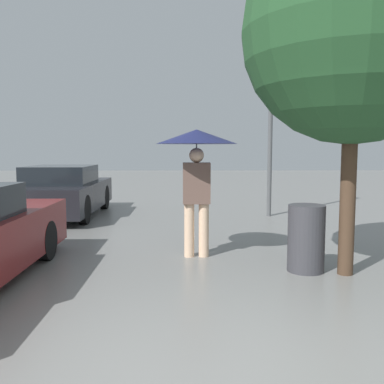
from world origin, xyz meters
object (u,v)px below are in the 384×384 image
object	(u,v)px
pedestrian	(197,152)
tree	(354,32)
trash_bin	(306,238)
parked_car_farthest	(63,192)
street_lamp	(271,67)

from	to	relation	value
pedestrian	tree	world-z (taller)	tree
pedestrian	trash_bin	bearing A→B (deg)	-29.27
pedestrian	parked_car_farthest	bearing A→B (deg)	127.77
tree	street_lamp	bearing A→B (deg)	90.31
trash_bin	street_lamp	bearing A→B (deg)	84.52
parked_car_farthest	street_lamp	xyz separation A→B (m)	(5.11, -0.12, 3.02)
pedestrian	trash_bin	size ratio (longest dim) A/B	2.15
tree	trash_bin	xyz separation A→B (m)	(-0.49, 0.16, -2.67)
tree	street_lamp	xyz separation A→B (m)	(-0.03, 4.97, 0.49)
parked_car_farthest	trash_bin	xyz separation A→B (m)	(4.65, -4.93, -0.14)
parked_car_farthest	street_lamp	bearing A→B (deg)	-1.37
tree	street_lamp	world-z (taller)	street_lamp
street_lamp	trash_bin	distance (m)	5.78
pedestrian	parked_car_farthest	size ratio (longest dim) A/B	0.50
parked_car_farthest	tree	distance (m)	7.67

